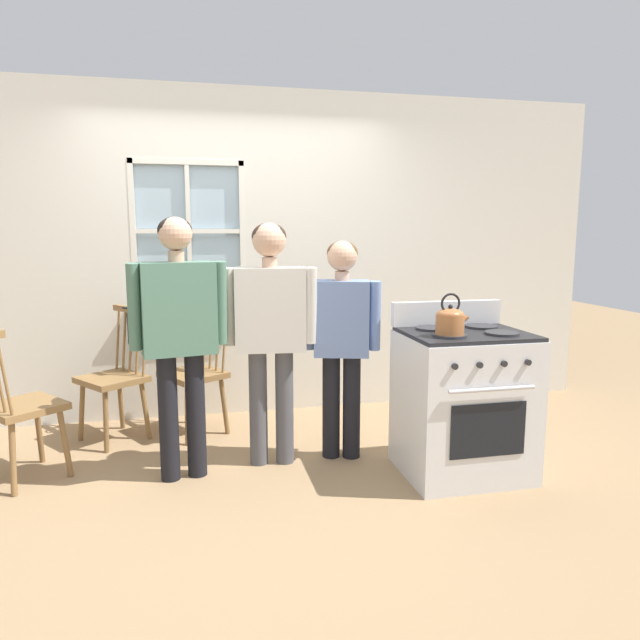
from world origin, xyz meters
name	(u,v)px	position (x,y,z in m)	size (l,w,h in m)	color
ground_plane	(257,478)	(0.00, 0.00, 0.00)	(16.00, 16.00, 0.00)	#937551
wall_back	(238,256)	(0.02, 1.40, 1.34)	(6.40, 0.16, 2.70)	silver
chair_by_window	(115,379)	(-0.95, 0.92, 0.46)	(0.57, 0.58, 0.99)	olive
chair_near_wall	(20,408)	(-1.43, 0.30, 0.46)	(0.58, 0.58, 0.99)	olive
chair_center_cluster	(196,374)	(-0.36, 0.93, 0.46)	(0.56, 0.57, 0.99)	olive
person_elderly_left	(179,323)	(-0.45, 0.12, 0.99)	(0.60, 0.28, 1.63)	black
person_teen_center	(270,318)	(0.13, 0.23, 0.99)	(0.61, 0.25, 1.60)	#4C4C51
person_adult_right	(342,329)	(0.61, 0.23, 0.90)	(0.52, 0.30, 1.49)	black
stove	(463,401)	(1.30, -0.19, 0.47)	(0.77, 0.68, 1.08)	silver
kettle	(450,320)	(1.13, -0.33, 1.02)	(0.21, 0.17, 0.25)	#A86638
potted_plant	(175,292)	(-0.50, 1.31, 1.06)	(0.15, 0.15, 0.29)	#935B3D
handbag	(140,327)	(-0.76, 1.06, 0.82)	(0.25, 0.25, 0.31)	black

